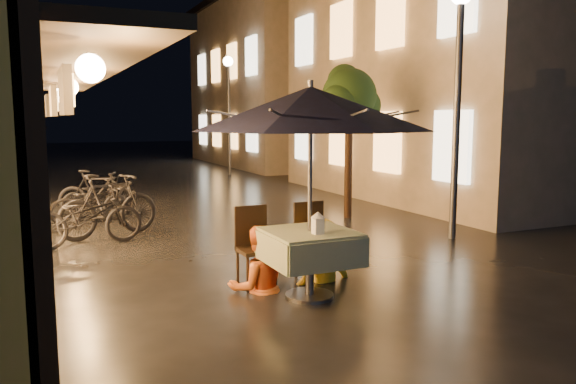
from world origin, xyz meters
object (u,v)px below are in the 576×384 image
table_lantern (318,222)px  person_orange (258,227)px  bicycle_0 (86,217)px  cafe_table (310,247)px  patio_umbrella (310,109)px  person_yellow (322,221)px  streetlamp_near (459,65)px

table_lantern → person_orange: person_orange is taller
bicycle_0 → table_lantern: bearing=-162.7°
cafe_table → person_orange: bearing=129.1°
person_orange → patio_umbrella: bearing=134.0°
cafe_table → table_lantern: 0.38m
table_lantern → bicycle_0: bearing=117.7°
patio_umbrella → person_orange: 1.54m
person_orange → person_yellow: same height
cafe_table → person_yellow: (0.45, 0.57, 0.17)m
patio_umbrella → person_orange: (-0.43, 0.53, -1.39)m
streetlamp_near → table_lantern: size_ratio=16.92×
streetlamp_near → bicycle_0: (-5.75, 1.96, -2.45)m
table_lantern → bicycle_0: size_ratio=0.14×
person_yellow → person_orange: bearing=-3.6°
person_yellow → table_lantern: bearing=52.9°
cafe_table → patio_umbrella: bearing=45.0°
cafe_table → person_orange: (-0.43, 0.53, 0.17)m
patio_umbrella → streetlamp_near: bearing=26.8°
cafe_table → table_lantern: (0.00, -0.20, 0.33)m
cafe_table → streetlamp_near: bearing=26.8°
patio_umbrella → table_lantern: size_ratio=10.80×
bicycle_0 → streetlamp_near: bearing=-119.2°
streetlamp_near → person_yellow: 4.06m
person_yellow → bicycle_0: bearing=-58.4°
streetlamp_near → bicycle_0: size_ratio=2.36×
patio_umbrella → table_lantern: 1.25m
table_lantern → person_orange: 0.86m
person_yellow → bicycle_0: size_ratio=0.85×
cafe_table → table_lantern: bearing=-90.0°
cafe_table → person_yellow: bearing=51.8°
streetlamp_near → cafe_table: 4.71m
person_orange → bicycle_0: bearing=-58.0°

